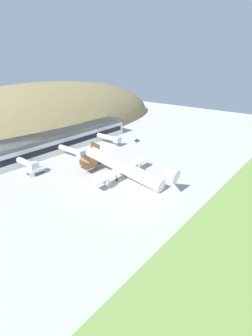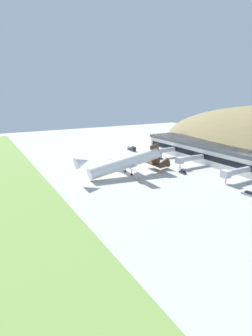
# 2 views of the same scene
# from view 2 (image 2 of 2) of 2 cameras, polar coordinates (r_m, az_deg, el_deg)

# --- Properties ---
(ground_plane) EXTENTS (332.54, 332.54, 0.00)m
(ground_plane) POSITION_cam_2_polar(r_m,az_deg,el_deg) (116.74, -1.03, -1.52)
(ground_plane) COLOR #B7B5AF
(grass_strip_foreground) EXTENTS (299.28, 24.98, 0.08)m
(grass_strip_foreground) POSITION_cam_2_polar(r_m,az_deg,el_deg) (104.16, -22.43, -4.90)
(grass_strip_foreground) COLOR #759947
(grass_strip_foreground) RESTS_ON ground_plane
(terminal_building) EXTENTS (95.10, 18.33, 9.59)m
(terminal_building) POSITION_cam_2_polar(r_m,az_deg,el_deg) (144.30, 19.12, 3.19)
(terminal_building) COLOR white
(terminal_building) RESTS_ON ground_plane
(jetway_0) EXTENTS (3.38, 12.53, 5.43)m
(jetway_0) POSITION_cam_2_polar(r_m,az_deg,el_deg) (150.76, 8.35, 3.84)
(jetway_0) COLOR silver
(jetway_0) RESTS_ON ground_plane
(jetway_1) EXTENTS (3.38, 16.66, 5.43)m
(jetway_1) POSITION_cam_2_polar(r_m,az_deg,el_deg) (132.95, 13.51, 1.97)
(jetway_1) COLOR silver
(jetway_1) RESTS_ON ground_plane
(jetway_2) EXTENTS (3.38, 15.89, 5.43)m
(jetway_2) POSITION_cam_2_polar(r_m,az_deg,el_deg) (116.08, 22.65, -0.81)
(jetway_2) COLOR silver
(jetway_2) RESTS_ON ground_plane
(cargo_airplane) EXTENTS (32.10, 46.63, 13.13)m
(cargo_airplane) POSITION_cam_2_polar(r_m,az_deg,el_deg) (115.47, 0.22, 1.05)
(cargo_airplane) COLOR white
(service_car_0) EXTENTS (4.68, 2.09, 1.42)m
(service_car_0) POSITION_cam_2_polar(r_m,az_deg,el_deg) (103.10, 25.09, -5.09)
(service_car_0) COLOR #999EA3
(service_car_0) RESTS_ON ground_plane
(service_car_1) EXTENTS (3.78, 1.90, 1.66)m
(service_car_1) POSITION_cam_2_polar(r_m,az_deg,el_deg) (121.50, 12.24, -0.85)
(service_car_1) COLOR #333338
(service_car_1) RESTS_ON ground_plane
(fuel_truck) EXTENTS (7.58, 2.55, 3.14)m
(fuel_truck) POSITION_cam_2_polar(r_m,az_deg,el_deg) (167.69, 1.21, 4.34)
(fuel_truck) COLOR #333338
(fuel_truck) RESTS_ON ground_plane
(box_truck) EXTENTS (7.03, 2.49, 3.02)m
(box_truck) POSITION_cam_2_polar(r_m,az_deg,el_deg) (148.15, 6.81, 2.67)
(box_truck) COLOR silver
(box_truck) RESTS_ON ground_plane
(traffic_cone_0) EXTENTS (0.52, 0.52, 0.58)m
(traffic_cone_0) POSITION_cam_2_polar(r_m,az_deg,el_deg) (129.30, 2.18, 0.32)
(traffic_cone_0) COLOR orange
(traffic_cone_0) RESTS_ON ground_plane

